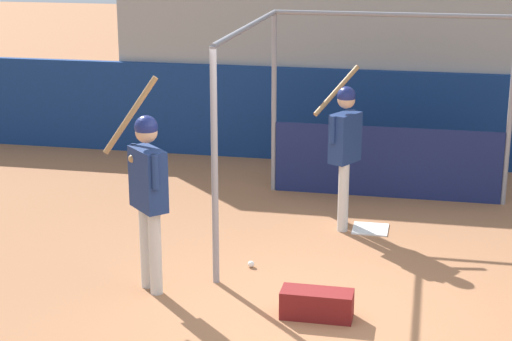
# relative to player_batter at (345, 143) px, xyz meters

# --- Properties ---
(ground_plane) EXTENTS (60.00, 60.00, 0.00)m
(ground_plane) POSITION_rel_player_batter_xyz_m (0.03, -2.67, -1.09)
(ground_plane) COLOR #9E6642
(outfield_wall) EXTENTS (24.00, 0.12, 1.49)m
(outfield_wall) POSITION_rel_player_batter_xyz_m (0.03, 3.01, -0.35)
(outfield_wall) COLOR navy
(outfield_wall) RESTS_ON ground
(bleacher_section) EXTENTS (8.15, 3.20, 3.17)m
(bleacher_section) POSITION_rel_player_batter_xyz_m (0.03, 4.67, 0.49)
(bleacher_section) COLOR #9E9E99
(bleacher_section) RESTS_ON ground
(batting_cage) EXTENTS (3.25, 3.40, 2.55)m
(batting_cage) POSITION_rel_player_batter_xyz_m (0.45, 0.66, 0.05)
(batting_cage) COLOR gray
(batting_cage) RESTS_ON ground
(home_plate) EXTENTS (0.44, 0.44, 0.02)m
(home_plate) POSITION_rel_player_batter_xyz_m (0.35, -0.01, -1.08)
(home_plate) COLOR white
(home_plate) RESTS_ON ground
(player_batter) EXTENTS (0.61, 0.92, 1.96)m
(player_batter) POSITION_rel_player_batter_xyz_m (0.00, 0.00, 0.00)
(player_batter) COLOR silver
(player_batter) RESTS_ON ground
(player_waiting) EXTENTS (0.79, 0.66, 2.20)m
(player_waiting) POSITION_rel_player_batter_xyz_m (-1.75, -2.29, 0.06)
(player_waiting) COLOR silver
(player_waiting) RESTS_ON ground
(equipment_bag) EXTENTS (0.70, 0.28, 0.28)m
(equipment_bag) POSITION_rel_player_batter_xyz_m (0.03, -2.58, -0.95)
(equipment_bag) COLOR maroon
(equipment_bag) RESTS_ON ground
(baseball) EXTENTS (0.07, 0.07, 0.07)m
(baseball) POSITION_rel_player_batter_xyz_m (-0.86, -1.49, -1.05)
(baseball) COLOR white
(baseball) RESTS_ON ground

